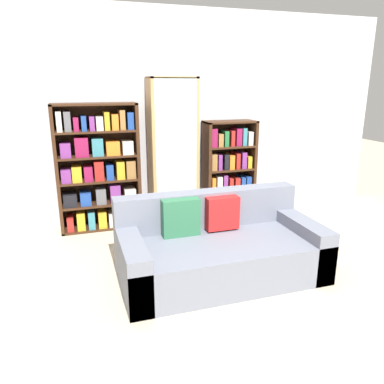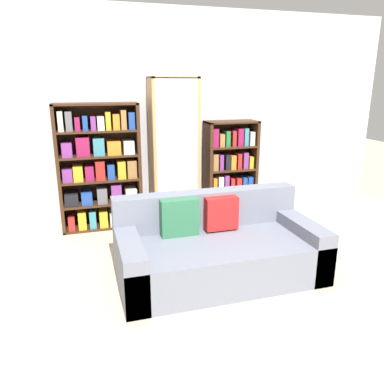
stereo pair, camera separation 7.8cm
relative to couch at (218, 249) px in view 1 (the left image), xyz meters
The scene contains 7 objects.
ground_plane 0.70m from the couch, 93.46° to the right, with size 16.00×16.00×0.00m, color beige.
wall_back 2.10m from the couch, 91.24° to the left, with size 6.33×0.06×2.70m.
couch is the anchor object (origin of this frame).
bookshelf_left 1.93m from the couch, 121.10° to the left, with size 1.00×0.32×1.56m.
display_cabinet 1.71m from the couch, 90.80° to the left, with size 0.60×0.36×1.86m.
bookshelf_right 1.81m from the couch, 64.20° to the left, with size 0.70×0.32×1.30m.
wine_bottle 1.33m from the couch, 63.15° to the left, with size 0.09×0.09×0.38m.
Camera 1 is at (-1.20, -2.40, 1.79)m, focal length 35.00 mm.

